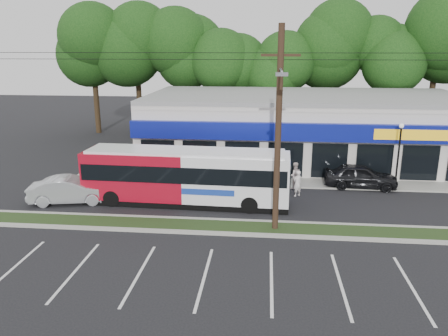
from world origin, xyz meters
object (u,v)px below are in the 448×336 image
at_px(car_dark, 361,176).
at_px(car_silver, 71,190).
at_px(pedestrian_b, 295,176).
at_px(metrobus, 186,175).
at_px(lamp_post, 399,148).
at_px(pedestrian_a, 297,183).
at_px(utility_pole, 275,125).

xyz_separation_m(car_dark, car_silver, (-17.67, -4.62, -0.01)).
distance_m(car_dark, pedestrian_b, 4.38).
height_order(car_silver, pedestrian_b, pedestrian_b).
distance_m(metrobus, car_silver, 6.93).
xyz_separation_m(metrobus, pedestrian_b, (6.51, 3.34, -0.82)).
distance_m(lamp_post, metrobus, 13.88).
xyz_separation_m(metrobus, car_dark, (10.84, 4.00, -0.92)).
xyz_separation_m(lamp_post, car_silver, (-20.00, -4.92, -1.89)).
distance_m(car_silver, pedestrian_a, 13.66).
relative_size(utility_pole, pedestrian_a, 30.64).
distance_m(lamp_post, car_dark, 3.00).
distance_m(lamp_post, pedestrian_b, 6.96).
xyz_separation_m(car_silver, pedestrian_b, (13.34, 3.96, 0.10)).
height_order(metrobus, pedestrian_a, metrobus).
xyz_separation_m(pedestrian_a, pedestrian_b, (-0.09, 1.45, 0.07)).
distance_m(lamp_post, car_silver, 20.68).
distance_m(utility_pole, lamp_post, 11.67).
bearing_deg(pedestrian_b, pedestrian_a, 79.55).
bearing_deg(car_dark, car_silver, 108.72).
bearing_deg(lamp_post, metrobus, -161.91).
relative_size(metrobus, pedestrian_b, 6.82).
xyz_separation_m(utility_pole, metrobus, (-5.00, 3.57, -3.70)).
bearing_deg(lamp_post, utility_pole, -136.05).
relative_size(utility_pole, lamp_post, 11.76).
height_order(metrobus, pedestrian_b, metrobus).
height_order(lamp_post, car_dark, lamp_post).
bearing_deg(lamp_post, car_silver, -166.17).
bearing_deg(pedestrian_a, lamp_post, 161.25).
xyz_separation_m(car_dark, pedestrian_a, (-4.24, -2.11, 0.02)).
xyz_separation_m(utility_pole, pedestrian_b, (1.51, 6.91, -4.53)).
relative_size(utility_pole, metrobus, 4.13).
bearing_deg(utility_pole, pedestrian_b, 77.69).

